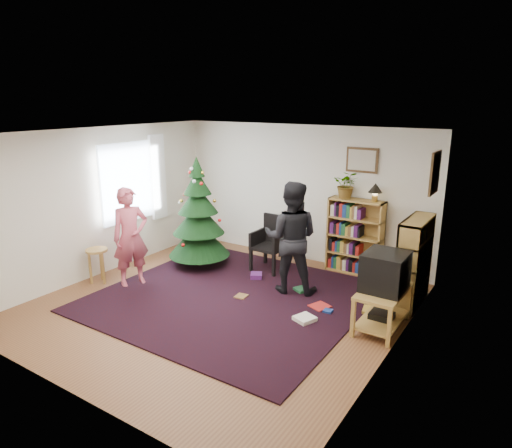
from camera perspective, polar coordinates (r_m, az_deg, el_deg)
The scene contains 23 objects.
floor at distance 6.87m, azimuth -4.55°, elevation -10.04°, with size 5.00×5.00×0.00m, color brown.
ceiling at distance 6.21m, azimuth -5.05°, elevation 11.24°, with size 5.00×5.00×0.00m, color white.
wall_back at distance 8.49m, azimuth 5.59°, elevation 3.84°, with size 5.00×0.02×2.50m, color silver.
wall_front at distance 4.81m, azimuth -23.40°, elevation -6.63°, with size 5.00×0.02×2.50m, color silver.
wall_left at distance 8.16m, azimuth -18.84°, elevation 2.61°, with size 0.02×5.00×2.50m, color silver.
wall_right at distance 5.34m, azimuth 17.02°, elevation -3.85°, with size 0.02×5.00×2.50m, color silver.
rug at distance 7.08m, azimuth -3.06°, elevation -9.11°, with size 3.80×3.60×0.02m, color black.
window_pane at distance 8.47m, azimuth -15.69°, elevation 5.03°, with size 0.04×1.20×1.40m, color silver.
curtain at distance 8.91m, azimuth -12.16°, elevation 5.76°, with size 0.06×0.35×1.60m, color white.
picture_back at distance 7.89m, azimuth 13.12°, elevation 7.79°, with size 0.55×0.03×0.42m.
picture_right at distance 6.84m, azimuth 21.48°, elevation 5.98°, with size 0.03×0.50×0.60m.
christmas_tree at distance 8.17m, azimuth -7.21°, elevation 0.31°, with size 1.10×1.10×1.99m.
bookshelf_back at distance 8.03m, azimuth 12.26°, elevation -1.43°, with size 0.95×0.30×1.30m.
bookshelf_right at distance 7.05m, azimuth 19.15°, elevation -4.36°, with size 0.30×0.95×1.30m.
tv_stand at distance 6.31m, azimuth 15.53°, elevation -9.72°, with size 0.52×0.94×0.55m.
crt_tv at distance 6.13m, azimuth 15.82°, elevation -5.71°, with size 0.53×0.57×0.50m.
armchair at distance 8.05m, azimuth 2.08°, elevation -2.11°, with size 0.54×0.54×0.97m.
stool at distance 7.91m, azimuth -19.23°, elevation -3.87°, with size 0.35×0.35×0.58m.
person_standing at distance 7.56m, azimuth -15.41°, elevation -1.59°, with size 0.59×0.39×1.61m, color #C14D5D.
person_by_chair at distance 7.03m, azimuth 4.42°, elevation -1.73°, with size 0.85×0.67×1.76m, color black.
potted_plant at distance 7.90m, azimuth 11.27°, elevation 4.84°, with size 0.42×0.37×0.47m, color gray.
table_lamp at distance 7.74m, azimuth 14.69°, elevation 4.23°, with size 0.23×0.23×0.31m.
floor_clutter at distance 6.94m, azimuth 5.67°, elevation -9.43°, with size 2.24×1.13×0.08m.
Camera 1 is at (3.81, -4.89, 2.96)m, focal length 32.00 mm.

